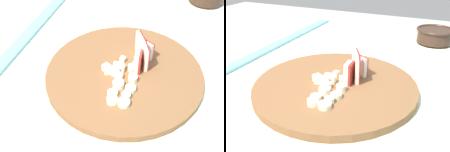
# 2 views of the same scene
# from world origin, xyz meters

# --- Properties ---
(cutting_board) EXTENTS (0.42, 0.42, 0.02)m
(cutting_board) POSITION_xyz_m (-0.11, 0.00, 0.94)
(cutting_board) COLOR brown
(cutting_board) RESTS_ON tiled_countertop
(apple_wedge_fan) EXTENTS (0.11, 0.06, 0.07)m
(apple_wedge_fan) POSITION_xyz_m (-0.16, 0.04, 0.98)
(apple_wedge_fan) COLOR #B22D23
(apple_wedge_fan) RESTS_ON cutting_board
(apple_dice_pile) EXTENTS (0.08, 0.10, 0.02)m
(apple_dice_pile) POSITION_xyz_m (-0.10, -0.01, 0.96)
(apple_dice_pile) COLOR #EFE5CC
(apple_dice_pile) RESTS_ON cutting_board
(banana_slice_rows) EXTENTS (0.11, 0.06, 0.02)m
(banana_slice_rows) POSITION_xyz_m (-0.03, 0.01, 0.95)
(banana_slice_rows) COLOR white
(banana_slice_rows) RESTS_ON cutting_board
(ceramic_bowl) EXTENTS (0.14, 0.14, 0.06)m
(ceramic_bowl) POSITION_xyz_m (-0.59, 0.20, 0.96)
(ceramic_bowl) COLOR #382319
(ceramic_bowl) RESTS_ON tiled_countertop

